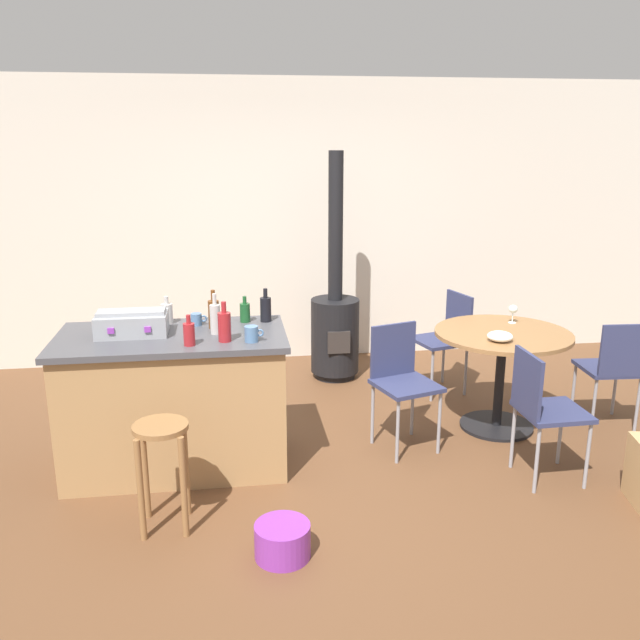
{
  "coord_description": "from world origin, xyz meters",
  "views": [
    {
      "loc": [
        -0.61,
        -3.9,
        2.15
      ],
      "look_at": [
        0.02,
        0.51,
        0.93
      ],
      "focal_mm": 37.4,
      "sensor_mm": 36.0,
      "label": 1
    }
  ],
  "objects_px": {
    "folding_chair_near": "(543,405)",
    "bottle_4": "(215,318)",
    "bottle_0": "(266,309)",
    "dining_table": "(501,355)",
    "folding_chair_right": "(401,376)",
    "cup_1": "(252,334)",
    "folding_chair_left": "(446,334)",
    "toolbox": "(132,323)",
    "plastic_bucket": "(282,541)",
    "bottle_6": "(245,312)",
    "serving_bowl": "(500,336)",
    "bottle_2": "(224,326)",
    "wood_stove": "(335,323)",
    "wine_glass": "(513,310)",
    "bottle_5": "(189,334)",
    "bottle_3": "(167,313)",
    "cup_0": "(197,319)",
    "folding_chair_far": "(614,365)",
    "bottle_1": "(214,313)",
    "kitchen_island": "(175,401)",
    "wooden_stool": "(162,454)"
  },
  "relations": [
    {
      "from": "bottle_0",
      "to": "dining_table",
      "type": "bearing_deg",
      "value": 1.24
    },
    {
      "from": "wine_glass",
      "to": "folding_chair_right",
      "type": "bearing_deg",
      "value": -157.53
    },
    {
      "from": "bottle_2",
      "to": "dining_table",
      "type": "bearing_deg",
      "value": 12.99
    },
    {
      "from": "wooden_stool",
      "to": "bottle_0",
      "type": "relative_size",
      "value": 2.72
    },
    {
      "from": "toolbox",
      "to": "serving_bowl",
      "type": "relative_size",
      "value": 2.48
    },
    {
      "from": "toolbox",
      "to": "bottle_5",
      "type": "xyz_separation_m",
      "value": [
        0.37,
        -0.28,
        -0.0
      ]
    },
    {
      "from": "bottle_1",
      "to": "bottle_6",
      "type": "bearing_deg",
      "value": 31.22
    },
    {
      "from": "folding_chair_left",
      "to": "bottle_3",
      "type": "xyz_separation_m",
      "value": [
        -2.27,
        -0.81,
        0.49
      ]
    },
    {
      "from": "folding_chair_left",
      "to": "bottle_2",
      "type": "distance_m",
      "value": 2.33
    },
    {
      "from": "toolbox",
      "to": "plastic_bucket",
      "type": "height_order",
      "value": "toolbox"
    },
    {
      "from": "cup_1",
      "to": "cup_0",
      "type": "bearing_deg",
      "value": 129.45
    },
    {
      "from": "wine_glass",
      "to": "bottle_5",
      "type": "bearing_deg",
      "value": -162.75
    },
    {
      "from": "bottle_1",
      "to": "bottle_5",
      "type": "bearing_deg",
      "value": -111.55
    },
    {
      "from": "cup_1",
      "to": "toolbox",
      "type": "bearing_deg",
      "value": 161.16
    },
    {
      "from": "bottle_1",
      "to": "bottle_4",
      "type": "height_order",
      "value": "bottle_4"
    },
    {
      "from": "bottle_0",
      "to": "serving_bowl",
      "type": "relative_size",
      "value": 1.29
    },
    {
      "from": "folding_chair_far",
      "to": "wine_glass",
      "type": "relative_size",
      "value": 5.95
    },
    {
      "from": "wooden_stool",
      "to": "bottle_6",
      "type": "relative_size",
      "value": 3.49
    },
    {
      "from": "dining_table",
      "to": "cup_1",
      "type": "height_order",
      "value": "cup_1"
    },
    {
      "from": "serving_bowl",
      "to": "folding_chair_far",
      "type": "bearing_deg",
      "value": 5.51
    },
    {
      "from": "bottle_5",
      "to": "cup_1",
      "type": "relative_size",
      "value": 1.59
    },
    {
      "from": "folding_chair_left",
      "to": "cup_1",
      "type": "relative_size",
      "value": 7.15
    },
    {
      "from": "wood_stove",
      "to": "cup_0",
      "type": "xyz_separation_m",
      "value": [
        -1.17,
        -1.36,
        0.45
      ]
    },
    {
      "from": "bottle_6",
      "to": "serving_bowl",
      "type": "relative_size",
      "value": 1.0
    },
    {
      "from": "bottle_3",
      "to": "bottle_4",
      "type": "relative_size",
      "value": 0.71
    },
    {
      "from": "wood_stove",
      "to": "bottle_6",
      "type": "distance_m",
      "value": 1.64
    },
    {
      "from": "bottle_2",
      "to": "folding_chair_near",
      "type": "bearing_deg",
      "value": -9.39
    },
    {
      "from": "wooden_stool",
      "to": "toolbox",
      "type": "bearing_deg",
      "value": 105.85
    },
    {
      "from": "toolbox",
      "to": "dining_table",
      "type": "bearing_deg",
      "value": 5.32
    },
    {
      "from": "bottle_1",
      "to": "folding_chair_left",
      "type": "bearing_deg",
      "value": 26.38
    },
    {
      "from": "folding_chair_near",
      "to": "wood_stove",
      "type": "distance_m",
      "value": 2.31
    },
    {
      "from": "folding_chair_right",
      "to": "cup_1",
      "type": "xyz_separation_m",
      "value": [
        -1.06,
        -0.32,
        0.45
      ]
    },
    {
      "from": "folding_chair_far",
      "to": "cup_1",
      "type": "height_order",
      "value": "cup_1"
    },
    {
      "from": "folding_chair_near",
      "to": "bottle_5",
      "type": "xyz_separation_m",
      "value": [
        -2.2,
        0.27,
        0.49
      ]
    },
    {
      "from": "bottle_3",
      "to": "wood_stove",
      "type": "bearing_deg",
      "value": 43.04
    },
    {
      "from": "folding_chair_left",
      "to": "folding_chair_right",
      "type": "xyz_separation_m",
      "value": [
        -0.66,
        -0.99,
        0.01
      ]
    },
    {
      "from": "cup_1",
      "to": "plastic_bucket",
      "type": "relative_size",
      "value": 0.41
    },
    {
      "from": "toolbox",
      "to": "folding_chair_right",
      "type": "bearing_deg",
      "value": 2.01
    },
    {
      "from": "wood_stove",
      "to": "bottle_2",
      "type": "height_order",
      "value": "wood_stove"
    },
    {
      "from": "wooden_stool",
      "to": "folding_chair_right",
      "type": "height_order",
      "value": "folding_chair_right"
    },
    {
      "from": "kitchen_island",
      "to": "bottle_5",
      "type": "height_order",
      "value": "bottle_5"
    },
    {
      "from": "kitchen_island",
      "to": "bottle_0",
      "type": "xyz_separation_m",
      "value": [
        0.63,
        0.23,
        0.55
      ]
    },
    {
      "from": "bottle_0",
      "to": "wine_glass",
      "type": "relative_size",
      "value": 1.62
    },
    {
      "from": "toolbox",
      "to": "bottle_0",
      "type": "bearing_deg",
      "value": 13.34
    },
    {
      "from": "dining_table",
      "to": "folding_chair_near",
      "type": "distance_m",
      "value": 0.8
    },
    {
      "from": "wood_stove",
      "to": "cup_1",
      "type": "bearing_deg",
      "value": -114.7
    },
    {
      "from": "plastic_bucket",
      "to": "kitchen_island",
      "type": "bearing_deg",
      "value": 118.4
    },
    {
      "from": "folding_chair_near",
      "to": "bottle_4",
      "type": "bearing_deg",
      "value": 166.12
    },
    {
      "from": "wood_stove",
      "to": "serving_bowl",
      "type": "xyz_separation_m",
      "value": [
        0.93,
        -1.5,
        0.28
      ]
    },
    {
      "from": "dining_table",
      "to": "bottle_4",
      "type": "height_order",
      "value": "bottle_4"
    }
  ]
}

